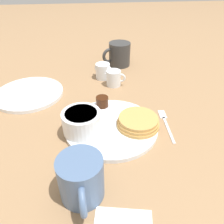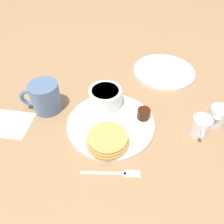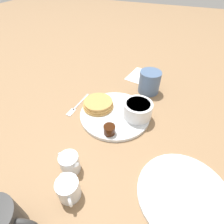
{
  "view_description": "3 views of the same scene",
  "coord_description": "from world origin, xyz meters",
  "px_view_note": "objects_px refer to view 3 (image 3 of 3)",
  "views": [
    {
      "loc": [
        -0.46,
        0.05,
        0.39
      ],
      "look_at": [
        0.01,
        -0.0,
        0.05
      ],
      "focal_mm": 35.0,
      "sensor_mm": 36.0,
      "label": 1
    },
    {
      "loc": [
        -0.01,
        -0.43,
        0.48
      ],
      "look_at": [
        0.0,
        0.01,
        0.04
      ],
      "focal_mm": 35.0,
      "sensor_mm": 36.0,
      "label": 2
    },
    {
      "loc": [
        0.44,
        0.16,
        0.44
      ],
      "look_at": [
        0.01,
        -0.01,
        0.02
      ],
      "focal_mm": 28.0,
      "sensor_mm": 36.0,
      "label": 3
    }
  ],
  "objects_px": {
    "bowl": "(138,109)",
    "coffee_mug": "(150,82)",
    "creamer_pitcher_far": "(67,188)",
    "fork": "(76,107)",
    "creamer_pitcher_near": "(70,163)",
    "plate": "(115,114)"
  },
  "relations": [
    {
      "from": "bowl",
      "to": "coffee_mug",
      "type": "distance_m",
      "value": 0.18
    },
    {
      "from": "creamer_pitcher_far",
      "to": "fork",
      "type": "relative_size",
      "value": 0.43
    },
    {
      "from": "creamer_pitcher_near",
      "to": "fork",
      "type": "distance_m",
      "value": 0.27
    },
    {
      "from": "plate",
      "to": "bowl",
      "type": "relative_size",
      "value": 2.53
    },
    {
      "from": "bowl",
      "to": "creamer_pitcher_far",
      "type": "xyz_separation_m",
      "value": [
        0.32,
        -0.08,
        -0.01
      ]
    },
    {
      "from": "coffee_mug",
      "to": "plate",
      "type": "bearing_deg",
      "value": -21.53
    },
    {
      "from": "plate",
      "to": "fork",
      "type": "height_order",
      "value": "plate"
    },
    {
      "from": "plate",
      "to": "coffee_mug",
      "type": "xyz_separation_m",
      "value": [
        -0.2,
        0.08,
        0.04
      ]
    },
    {
      "from": "plate",
      "to": "creamer_pitcher_far",
      "type": "bearing_deg",
      "value": -0.74
    },
    {
      "from": "plate",
      "to": "creamer_pitcher_near",
      "type": "xyz_separation_m",
      "value": [
        0.25,
        -0.04,
        0.02
      ]
    },
    {
      "from": "creamer_pitcher_far",
      "to": "fork",
      "type": "height_order",
      "value": "creamer_pitcher_far"
    },
    {
      "from": "plate",
      "to": "creamer_pitcher_near",
      "type": "bearing_deg",
      "value": -8.18
    },
    {
      "from": "creamer_pitcher_near",
      "to": "creamer_pitcher_far",
      "type": "height_order",
      "value": "creamer_pitcher_far"
    },
    {
      "from": "fork",
      "to": "coffee_mug",
      "type": "bearing_deg",
      "value": 131.75
    },
    {
      "from": "bowl",
      "to": "fork",
      "type": "height_order",
      "value": "bowl"
    },
    {
      "from": "plate",
      "to": "creamer_pitcher_far",
      "type": "xyz_separation_m",
      "value": [
        0.31,
        -0.0,
        0.02
      ]
    },
    {
      "from": "creamer_pitcher_far",
      "to": "coffee_mug",
      "type": "bearing_deg",
      "value": 170.8
    },
    {
      "from": "plate",
      "to": "creamer_pitcher_far",
      "type": "height_order",
      "value": "creamer_pitcher_far"
    },
    {
      "from": "bowl",
      "to": "creamer_pitcher_near",
      "type": "xyz_separation_m",
      "value": [
        0.26,
        -0.11,
        -0.01
      ]
    },
    {
      "from": "fork",
      "to": "plate",
      "type": "bearing_deg",
      "value": 94.51
    },
    {
      "from": "bowl",
      "to": "coffee_mug",
      "type": "bearing_deg",
      "value": -179.96
    },
    {
      "from": "creamer_pitcher_near",
      "to": "creamer_pitcher_far",
      "type": "xyz_separation_m",
      "value": [
        0.06,
        0.03,
        0.0
      ]
    }
  ]
}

